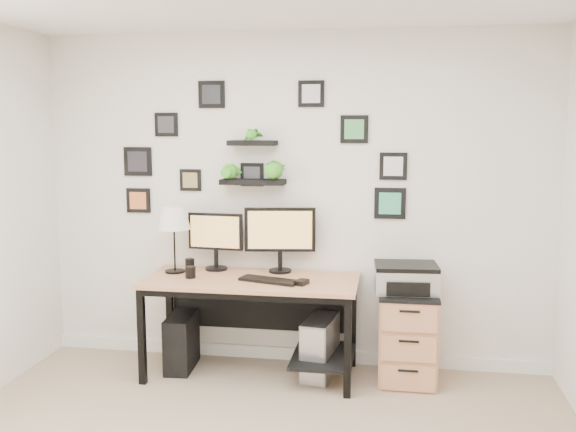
% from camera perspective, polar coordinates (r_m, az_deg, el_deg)
% --- Properties ---
extents(room, '(4.00, 4.00, 4.00)m').
position_cam_1_polar(room, '(5.31, 0.41, -12.13)').
color(room, tan).
rests_on(room, ground).
extents(desk, '(1.60, 0.70, 0.75)m').
position_cam_1_polar(desk, '(4.88, -2.82, -6.90)').
color(desk, tan).
rests_on(desk, ground).
extents(monitor_left, '(0.44, 0.19, 0.45)m').
position_cam_1_polar(monitor_left, '(5.07, -6.46, -1.86)').
color(monitor_left, black).
rests_on(monitor_left, desk).
extents(monitor_right, '(0.54, 0.20, 0.51)m').
position_cam_1_polar(monitor_right, '(4.95, -0.71, -1.62)').
color(monitor_right, black).
rests_on(monitor_right, desk).
extents(keyboard, '(0.47, 0.26, 0.02)m').
position_cam_1_polar(keyboard, '(4.71, -1.66, -5.74)').
color(keyboard, black).
rests_on(keyboard, desk).
extents(mouse, '(0.11, 0.13, 0.03)m').
position_cam_1_polar(mouse, '(4.63, 1.22, -5.91)').
color(mouse, black).
rests_on(mouse, desk).
extents(table_lamp, '(0.25, 0.25, 0.51)m').
position_cam_1_polar(table_lamp, '(5.01, -10.12, -0.33)').
color(table_lamp, black).
rests_on(table_lamp, desk).
extents(mug, '(0.08, 0.08, 0.09)m').
position_cam_1_polar(mug, '(4.88, -8.67, -4.96)').
color(mug, black).
rests_on(mug, desk).
extents(pen_cup, '(0.07, 0.07, 0.09)m').
position_cam_1_polar(pen_cup, '(5.12, -8.72, -4.28)').
color(pen_cup, black).
rests_on(pen_cup, desk).
extents(pc_tower_black, '(0.22, 0.44, 0.43)m').
position_cam_1_polar(pc_tower_black, '(5.16, -9.43, -10.97)').
color(pc_tower_black, black).
rests_on(pc_tower_black, ground).
extents(pc_tower_grey, '(0.27, 0.48, 0.45)m').
position_cam_1_polar(pc_tower_grey, '(4.94, 2.87, -11.60)').
color(pc_tower_grey, gray).
rests_on(pc_tower_grey, ground).
extents(file_cabinet, '(0.43, 0.53, 0.67)m').
position_cam_1_polar(file_cabinet, '(4.92, 10.60, -10.45)').
color(file_cabinet, tan).
rests_on(file_cabinet, ground).
extents(printer, '(0.48, 0.40, 0.21)m').
position_cam_1_polar(printer, '(4.81, 10.44, -5.43)').
color(printer, silver).
rests_on(printer, file_cabinet).
extents(wall_decor, '(2.26, 0.18, 1.05)m').
position_cam_1_polar(wall_decor, '(4.99, -2.93, 5.32)').
color(wall_decor, black).
rests_on(wall_decor, ground).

